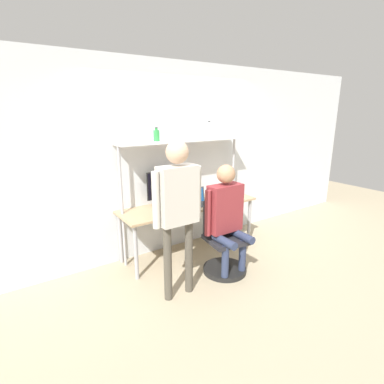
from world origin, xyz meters
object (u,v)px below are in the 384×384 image
Objects in this scene: office_chair at (223,250)px; person_standing at (178,200)px; person_seated at (227,211)px; bottle_clear at (209,131)px; laptop at (197,200)px; bottle_green at (156,135)px; monitor at (164,186)px; cell_phone at (213,201)px.

office_chair is 1.15m from person_standing.
bottle_clear is at bearing 66.47° from person_seated.
person_standing reaches higher than laptop.
bottle_green reaches higher than office_chair.
bottle_clear is (0.36, 0.21, 0.94)m from laptop.
bottle_clear is (0.39, 0.89, 0.91)m from person_seated.
laptop reaches higher than office_chair.
monitor is 1.08m from person_standing.
person_seated is (-0.30, -0.65, 0.09)m from cell_phone.
person_standing is at bearing -170.08° from office_chair.
person_standing is at bearing -110.99° from monitor.
bottle_green is at bearing 156.81° from laptop.
person_seated is 1.34m from bottle_green.
bottle_clear is at bearing 65.74° from office_chair.
person_standing is (-1.06, -0.74, 0.38)m from cell_phone.
monitor is at bearing 148.69° from laptop.
cell_phone is (0.28, -0.02, -0.06)m from laptop.
person_standing is at bearing -139.52° from bottle_clear.
bottle_green is (-0.86, 0.00, -0.03)m from bottle_clear.
person_standing is (-0.76, -0.13, 0.85)m from office_chair.
person_standing is at bearing -173.20° from person_seated.
person_seated is (0.37, -0.91, -0.18)m from monitor.
bottle_green reaches higher than person_seated.
monitor reaches higher than office_chair.
person_standing is 7.25× the size of bottle_clear.
bottle_clear is at bearing 30.73° from laptop.
cell_phone is (0.68, -0.27, -0.27)m from monitor.
person_standing reaches higher than person_seated.
laptop is 1.74× the size of bottle_green.
cell_phone is 0.62× the size of bottle_clear.
office_chair is at bearing -91.70° from laptop.
person_seated is at bearing -97.92° from office_chair.
person_standing is at bearing -106.09° from bottle_green.
bottle_green is (-0.10, -0.03, 0.71)m from monitor.
person_seated is 7.81× the size of bottle_green.
cell_phone is at bearing 64.93° from person_seated.
laptop is at bearing -23.19° from bottle_green.
bottle_green is (0.28, 0.98, 0.59)m from person_standing.
laptop is at bearing -149.27° from bottle_clear.
monitor is 1.05m from bottle_clear.
laptop is at bearing 44.21° from person_standing.
office_chair is 3.84× the size of bottle_clear.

